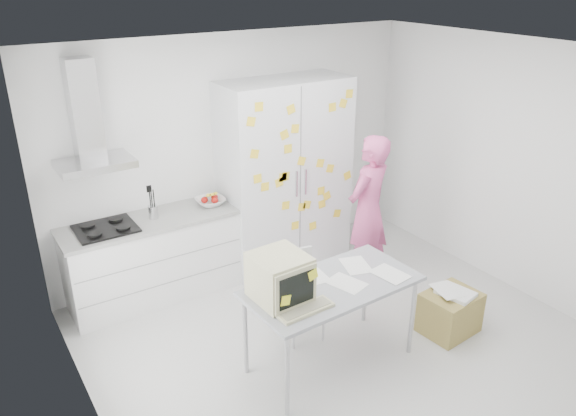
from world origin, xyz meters
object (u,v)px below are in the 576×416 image
person (368,210)px  cardboard_box (450,312)px  chair (299,289)px  desk (300,283)px

person → cardboard_box: size_ratio=3.05×
chair → cardboard_box: 1.51m
person → chair: (-1.21, -0.45, -0.37)m
desk → cardboard_box: desk is taller
desk → cardboard_box: 1.76m
desk → chair: size_ratio=1.80×
desk → chair: desk is taller
person → cardboard_box: (0.05, -1.24, -0.64)m
person → chair: person is taller
person → desk: person is taller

